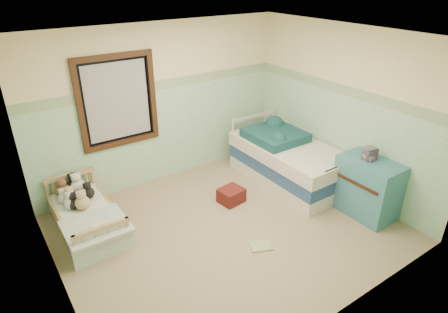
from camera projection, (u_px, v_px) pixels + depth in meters
floor at (228, 229)px, 5.22m from camera, size 4.20×3.60×0.02m
ceiling at (228, 37)px, 4.10m from camera, size 4.20×3.60×0.02m
wall_back at (162, 105)px, 5.99m from camera, size 4.20×0.04×2.50m
wall_front at (347, 216)px, 3.33m from camera, size 4.20×0.04×2.50m
wall_left at (44, 197)px, 3.59m from camera, size 0.04×3.60×2.50m
wall_right at (343, 111)px, 5.72m from camera, size 0.04×3.60×2.50m
wainscot_mint at (164, 135)px, 6.20m from camera, size 4.20×0.01×1.50m
border_strip at (161, 85)px, 5.83m from camera, size 4.20×0.01×0.15m
window_frame at (118, 101)px, 5.51m from camera, size 1.16×0.06×1.36m
window_blinds at (118, 101)px, 5.52m from camera, size 0.92×0.01×1.12m
toddler_bed_frame at (88, 223)px, 5.16m from camera, size 0.70×1.39×0.18m
toddler_mattress at (86, 214)px, 5.09m from camera, size 0.64×1.33×0.12m
patchwork_quilt at (96, 226)px, 4.74m from camera, size 0.76×0.70×0.03m
plush_bed_brown at (63, 191)px, 5.31m from camera, size 0.20×0.20×0.20m
plush_bed_white at (77, 186)px, 5.41m from camera, size 0.22×0.22×0.22m
plush_bed_tan at (71, 198)px, 5.18m from camera, size 0.18×0.18×0.18m
plush_bed_dark at (88, 193)px, 5.30m from camera, size 0.17×0.17×0.17m
plush_floor_cream at (98, 239)px, 4.81m from camera, size 0.24×0.24×0.24m
plush_floor_tan at (100, 243)px, 4.77m from camera, size 0.22×0.22×0.22m
twin_bed_frame at (287, 175)px, 6.32m from camera, size 0.96×1.91×0.22m
twin_boxspring at (288, 163)px, 6.22m from camera, size 0.96×1.91×0.22m
twin_mattress at (289, 151)px, 6.12m from camera, size 0.99×1.95×0.22m
teal_blanket at (275, 135)px, 6.24m from camera, size 0.82×0.86×0.14m
dresser at (367, 187)px, 5.37m from camera, size 0.52×0.83×0.83m
book_stack at (370, 154)px, 5.19m from camera, size 0.19×0.16×0.17m
red_pillow at (231, 195)px, 5.76m from camera, size 0.39×0.35×0.22m
floor_book at (261, 246)px, 4.86m from camera, size 0.33×0.30×0.02m
extra_plush_0 at (73, 203)px, 5.07m from camera, size 0.17×0.17×0.17m
extra_plush_1 at (83, 203)px, 5.05m from camera, size 0.19×0.19×0.19m
extra_plush_2 at (64, 198)px, 5.20m from camera, size 0.15×0.15×0.15m
extra_plush_3 at (71, 203)px, 5.07m from camera, size 0.18×0.18×0.18m
extra_plush_4 at (75, 186)px, 5.42m from camera, size 0.22×0.22×0.22m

